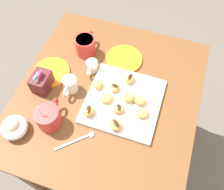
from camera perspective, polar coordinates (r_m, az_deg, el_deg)
ground_plane at (r=1.71m, az=-0.68°, el=-12.35°), size 8.00×8.00×0.00m
dining_table at (r=1.18m, az=-0.96°, el=-3.69°), size 0.85×0.77×0.72m
pastry_plate_square at (r=1.03m, az=2.64°, el=-1.45°), size 0.31×0.31×0.02m
coffee_mug_red_left at (r=0.98m, az=-14.68°, el=-4.98°), size 0.14×0.10×0.14m
coffee_mug_red_right at (r=1.16m, az=-6.22°, el=11.58°), size 0.13×0.09×0.09m
cream_pitcher_white at (r=1.05m, az=-9.77°, el=2.47°), size 0.10×0.06×0.07m
sugar_caddy at (r=1.08m, az=-16.15°, el=3.03°), size 0.09×0.07×0.11m
ice_cream_bowl at (r=1.02m, az=-21.97°, el=-6.96°), size 0.11×0.11×0.08m
chocolate_sauce_pitcher at (r=1.10m, az=-4.72°, el=6.83°), size 0.09×0.05×0.06m
saucer_orange_left at (r=1.14m, az=-13.94°, el=5.28°), size 0.17×0.17×0.01m
saucer_orange_right at (r=1.16m, az=2.78°, el=8.39°), size 0.17×0.17×0.01m
loose_spoon_near_saucer at (r=0.97m, az=-7.64°, el=-10.17°), size 0.12×0.12×0.01m
beignet_0 at (r=0.98m, az=7.16°, el=-4.28°), size 0.06×0.06×0.03m
beignet_1 at (r=1.01m, az=6.69°, el=-1.17°), size 0.04×0.05×0.03m
beignet_2 at (r=1.04m, az=-3.27°, el=2.50°), size 0.05×0.05×0.03m
beignet_3 at (r=0.95m, az=0.88°, el=-7.03°), size 0.07×0.07×0.03m
chocolate_drizzle_3 at (r=0.93m, az=0.89°, el=-6.59°), size 0.04×0.04×0.00m
beignet_4 at (r=0.98m, az=1.55°, el=-3.32°), size 0.05×0.06×0.03m
chocolate_drizzle_4 at (r=0.97m, az=1.57°, el=-2.86°), size 0.03×0.03×0.00m
beignet_5 at (r=1.06m, az=4.18°, el=3.77°), size 0.06×0.06×0.03m
chocolate_drizzle_5 at (r=1.04m, az=4.24°, el=4.33°), size 0.03×0.02×0.00m
beignet_6 at (r=1.03m, az=0.61°, el=1.76°), size 0.06×0.05×0.03m
chocolate_drizzle_6 at (r=1.02m, az=0.62°, el=2.24°), size 0.02×0.03×0.00m
beignet_7 at (r=1.01m, az=3.96°, el=-0.54°), size 0.06×0.06×0.04m
beignet_8 at (r=0.98m, az=-5.42°, el=-3.83°), size 0.05×0.05×0.04m
chocolate_drizzle_8 at (r=0.96m, az=-5.51°, el=-3.28°), size 0.04×0.02×0.00m
beignet_9 at (r=1.01m, az=-1.29°, el=-0.77°), size 0.07×0.07×0.03m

